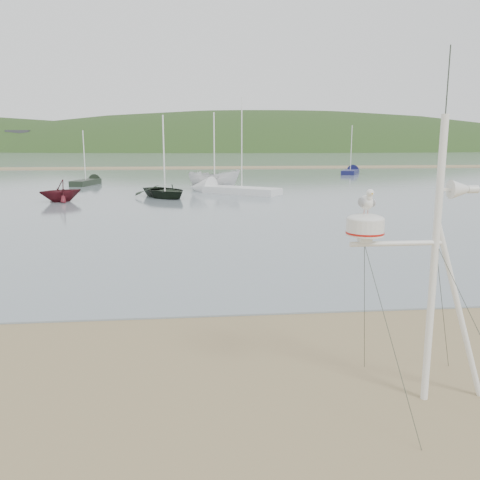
{
  "coord_description": "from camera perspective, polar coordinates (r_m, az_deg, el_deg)",
  "views": [
    {
      "loc": [
        0.96,
        -7.32,
        4.06
      ],
      "look_at": [
        1.82,
        1.0,
        2.42
      ],
      "focal_mm": 38.0,
      "sensor_mm": 36.0,
      "label": 1
    }
  ],
  "objects": [
    {
      "name": "sandbar",
      "position": [
        77.43,
        -6.65,
        8.06
      ],
      "size": [
        560.0,
        7.0,
        0.07
      ],
      "primitive_type": "cube",
      "color": "olive",
      "rests_on": "water"
    },
    {
      "name": "ground",
      "position": [
        8.42,
        -12.29,
        -17.99
      ],
      "size": [
        560.0,
        560.0,
        0.0
      ],
      "primitive_type": "plane",
      "color": "olive",
      "rests_on": "ground"
    },
    {
      "name": "hill_ridge",
      "position": [
        244.11,
        -1.73,
        5.49
      ],
      "size": [
        620.0,
        180.0,
        80.0
      ],
      "color": "#1E3616",
      "rests_on": "ground"
    },
    {
      "name": "far_cottages",
      "position": [
        203.33,
        -5.4,
        11.01
      ],
      "size": [
        294.4,
        6.3,
        8.0
      ],
      "color": "beige",
      "rests_on": "ground"
    },
    {
      "name": "sailboat_dark_mid",
      "position": [
        50.23,
        -16.33,
        6.35
      ],
      "size": [
        2.6,
        5.49,
        5.36
      ],
      "color": "black",
      "rests_on": "ground"
    },
    {
      "name": "boat_dark",
      "position": [
        36.84,
        -8.51,
        8.27
      ],
      "size": [
        3.29,
        2.5,
        4.58
      ],
      "primitive_type": "imported",
      "rotation": [
        0.0,
        0.0,
        0.54
      ],
      "color": "black",
      "rests_on": "water"
    },
    {
      "name": "sailboat_blue_far",
      "position": [
        66.18,
        12.48,
        7.57
      ],
      "size": [
        4.23,
        6.48,
        6.42
      ],
      "color": "#141646",
      "rests_on": "ground"
    },
    {
      "name": "mast_rig",
      "position": [
        8.44,
        20.29,
        -8.7
      ],
      "size": [
        2.39,
        2.55,
        5.39
      ],
      "color": "white",
      "rests_on": "ground"
    },
    {
      "name": "water",
      "position": [
        139.38,
        -6.36,
        9.35
      ],
      "size": [
        560.0,
        256.0,
        0.04
      ],
      "primitive_type": "cube",
      "color": "slate",
      "rests_on": "ground"
    },
    {
      "name": "boat_white",
      "position": [
        42.49,
        -2.9,
        8.56
      ],
      "size": [
        1.73,
        1.69,
        4.33
      ],
      "primitive_type": "imported",
      "rotation": [
        0.0,
        0.0,
        1.61
      ],
      "color": "silver",
      "rests_on": "water"
    },
    {
      "name": "sailboat_white_near",
      "position": [
        40.59,
        -2.55,
        5.76
      ],
      "size": [
        7.6,
        6.41,
        7.95
      ],
      "color": "silver",
      "rests_on": "ground"
    },
    {
      "name": "boat_red",
      "position": [
        36.15,
        -19.58,
        6.29
      ],
      "size": [
        2.57,
        2.82,
        2.8
      ],
      "primitive_type": "imported",
      "rotation": [
        0.0,
        0.0,
        -0.97
      ],
      "color": "#4F121A",
      "rests_on": "water"
    }
  ]
}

